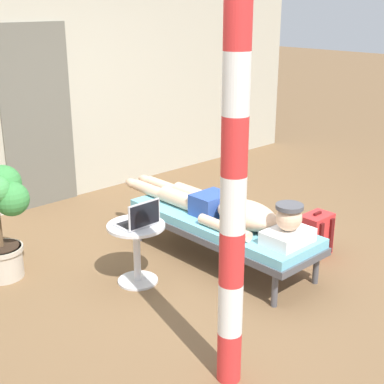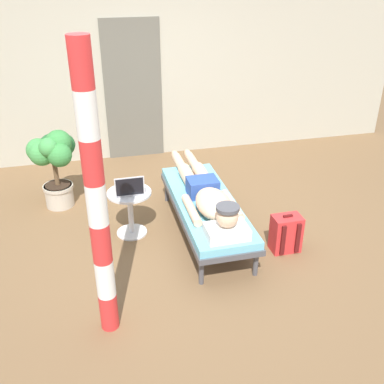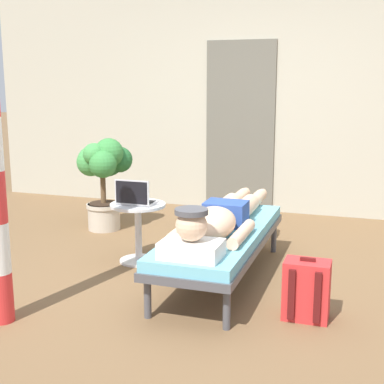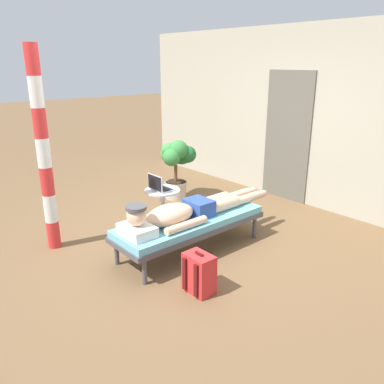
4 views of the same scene
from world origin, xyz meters
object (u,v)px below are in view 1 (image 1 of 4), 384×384
at_px(laptop, 140,220).
at_px(porch_post, 233,204).
at_px(lounge_chair, 221,225).
at_px(person_reclining, 227,209).
at_px(side_table, 137,243).
at_px(backpack, 315,235).

height_order(laptop, porch_post, porch_post).
relative_size(lounge_chair, person_reclining, 0.87).
bearing_deg(side_table, laptop, -90.00).
bearing_deg(person_reclining, backpack, -31.38).
bearing_deg(person_reclining, lounge_chair, 90.00).
height_order(person_reclining, backpack, person_reclining).
bearing_deg(laptop, porch_post, -104.91).
distance_m(person_reclining, backpack, 0.92).
xyz_separation_m(person_reclining, backpack, (0.73, -0.45, -0.32)).
bearing_deg(lounge_chair, porch_post, -134.06).
height_order(lounge_chair, laptop, laptop).
height_order(lounge_chair, side_table, side_table).
distance_m(side_table, laptop, 0.23).
height_order(lounge_chair, backpack, backpack).
relative_size(lounge_chair, side_table, 3.62).
relative_size(laptop, backpack, 0.73).
bearing_deg(laptop, lounge_chair, -10.04).
distance_m(laptop, porch_post, 1.51).
xyz_separation_m(lounge_chair, backpack, (0.73, -0.51, -0.15)).
bearing_deg(backpack, porch_post, -160.11).
height_order(side_table, porch_post, porch_post).
height_order(lounge_chair, porch_post, porch_post).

